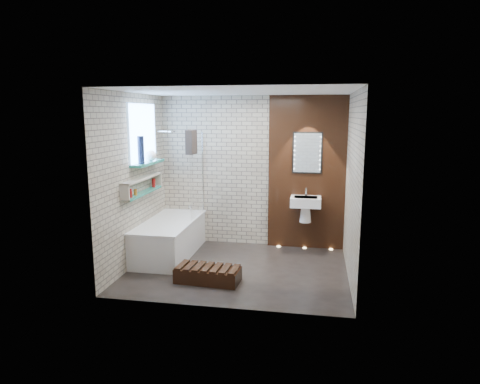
% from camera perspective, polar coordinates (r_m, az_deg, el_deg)
% --- Properties ---
extents(ground, '(3.20, 3.20, 0.00)m').
position_cam_1_polar(ground, '(6.49, -0.24, -10.27)').
color(ground, black).
rests_on(ground, ground).
extents(room_shell, '(3.24, 3.20, 2.60)m').
position_cam_1_polar(room_shell, '(6.15, -0.25, 1.12)').
color(room_shell, gray).
rests_on(room_shell, ground).
extents(walnut_panel, '(1.30, 0.06, 2.60)m').
position_cam_1_polar(walnut_panel, '(7.31, 8.92, 2.49)').
color(walnut_panel, black).
rests_on(walnut_panel, ground).
extents(clerestory_window, '(0.18, 1.00, 0.94)m').
position_cam_1_polar(clerestory_window, '(6.87, -12.78, 6.89)').
color(clerestory_window, '#7FADE0').
rests_on(clerestory_window, room_shell).
extents(display_niche, '(0.14, 1.30, 0.26)m').
position_cam_1_polar(display_niche, '(6.75, -12.89, 0.83)').
color(display_niche, '#227D6D').
rests_on(display_niche, room_shell).
extents(bathtub, '(0.79, 1.74, 0.70)m').
position_cam_1_polar(bathtub, '(7.12, -9.37, -6.06)').
color(bathtub, white).
rests_on(bathtub, ground).
extents(bath_screen, '(0.01, 0.78, 1.40)m').
position_cam_1_polar(bath_screen, '(7.21, -5.78, 2.29)').
color(bath_screen, white).
rests_on(bath_screen, bathtub).
extents(towel, '(0.11, 0.29, 0.39)m').
position_cam_1_polar(towel, '(6.87, -6.53, 6.66)').
color(towel, black).
rests_on(towel, bath_screen).
extents(shower_head, '(0.18, 0.18, 0.02)m').
position_cam_1_polar(shower_head, '(7.33, -9.02, 8.00)').
color(shower_head, silver).
rests_on(shower_head, room_shell).
extents(washbasin, '(0.50, 0.36, 0.58)m').
position_cam_1_polar(washbasin, '(7.21, 8.77, -1.75)').
color(washbasin, white).
rests_on(washbasin, walnut_panel).
extents(led_mirror, '(0.50, 0.02, 0.70)m').
position_cam_1_polar(led_mirror, '(7.23, 8.99, 5.19)').
color(led_mirror, black).
rests_on(led_mirror, walnut_panel).
extents(walnut_step, '(0.91, 0.45, 0.20)m').
position_cam_1_polar(walnut_step, '(6.02, -4.32, -11.00)').
color(walnut_step, black).
rests_on(walnut_step, ground).
extents(niche_bottles, '(0.06, 0.97, 0.14)m').
position_cam_1_polar(niche_bottles, '(6.75, -12.92, 0.52)').
color(niche_bottles, maroon).
rests_on(niche_bottles, display_niche).
extents(sill_vases, '(0.17, 0.52, 0.42)m').
position_cam_1_polar(sill_vases, '(6.80, -12.39, 5.10)').
color(sill_vases, black).
rests_on(sill_vases, clerestory_window).
extents(floor_uplights, '(0.96, 0.06, 0.01)m').
position_cam_1_polar(floor_uplights, '(7.53, 8.63, -7.39)').
color(floor_uplights, '#FFD899').
rests_on(floor_uplights, ground).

